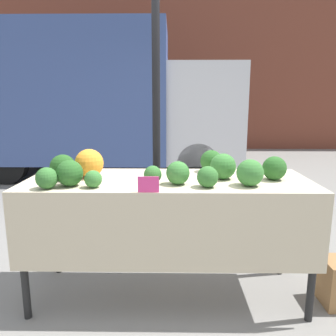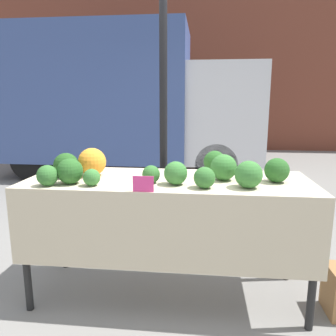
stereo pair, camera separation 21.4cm
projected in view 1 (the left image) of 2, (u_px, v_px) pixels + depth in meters
ground_plane at (168, 293)px, 2.51m from camera, size 40.00×40.00×0.00m
building_facade at (172, 54)px, 9.92m from camera, size 16.00×0.60×5.71m
tent_pole at (156, 121)px, 2.91m from camera, size 0.07×0.07×2.54m
parked_truck at (98, 100)px, 6.28m from camera, size 5.04×1.81×2.79m
market_table at (168, 198)px, 2.29m from camera, size 2.01×0.73×0.90m
orange_cauliflower at (89, 163)px, 2.37m from camera, size 0.21×0.21×0.21m
romanesco_head at (90, 165)px, 2.57m from camera, size 0.13×0.13×0.11m
broccoli_head_0 at (70, 173)px, 2.12m from camera, size 0.17×0.17×0.17m
broccoli_head_1 at (63, 167)px, 2.29m from camera, size 0.18×0.18×0.18m
broccoli_head_2 at (223, 166)px, 2.31m from camera, size 0.18×0.18×0.18m
broccoli_head_3 at (250, 173)px, 2.12m from camera, size 0.18×0.18×0.18m
broccoli_head_4 at (208, 177)px, 2.09m from camera, size 0.14×0.14×0.14m
broccoli_head_5 at (93, 179)px, 2.09m from camera, size 0.11×0.11×0.11m
broccoli_head_6 at (211, 161)px, 2.55m from camera, size 0.17×0.17×0.17m
broccoli_head_7 at (274, 168)px, 2.29m from camera, size 0.17×0.17×0.17m
broccoli_head_8 at (178, 173)px, 2.16m from camera, size 0.16×0.16×0.16m
broccoli_head_9 at (153, 175)px, 2.19m from camera, size 0.12×0.12×0.12m
broccoli_head_10 at (47, 178)px, 2.06m from camera, size 0.14×0.14×0.14m
price_sign at (148, 185)px, 1.98m from camera, size 0.13×0.01×0.10m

